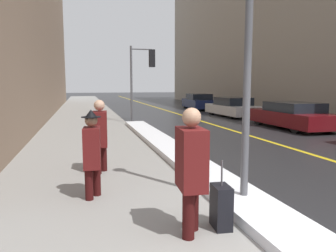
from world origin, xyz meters
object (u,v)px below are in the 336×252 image
at_px(rolling_suitcase, 221,207).
at_px(pedestrian_trailing, 92,150).
at_px(traffic_light_near, 144,68).
at_px(parked_car_navy, 199,102).
at_px(lamp_post, 249,17).
at_px(pedestrian_with_shoulder_bag, 191,166).
at_px(parked_car_white, 232,107).
at_px(pedestrian_in_glasses, 100,133).
at_px(parked_car_maroon, 292,116).

bearing_deg(rolling_suitcase, pedestrian_trailing, -131.37).
distance_m(traffic_light_near, parked_car_navy, 10.02).
bearing_deg(pedestrian_trailing, rolling_suitcase, 48.63).
distance_m(lamp_post, pedestrian_with_shoulder_bag, 2.50).
bearing_deg(parked_car_white, pedestrian_in_glasses, 139.96).
xyz_separation_m(traffic_light_near, pedestrian_in_glasses, (-2.81, -9.73, -1.93)).
relative_size(parked_car_maroon, rolling_suitcase, 4.93).
distance_m(pedestrian_in_glasses, rolling_suitcase, 3.65).
distance_m(lamp_post, pedestrian_in_glasses, 3.94).
relative_size(lamp_post, parked_car_maroon, 1.06).
relative_size(lamp_post, rolling_suitcase, 5.23).
height_order(parked_car_white, parked_car_navy, parked_car_navy).
xyz_separation_m(pedestrian_with_shoulder_bag, pedestrian_in_glasses, (-0.96, 3.37, -0.02)).
bearing_deg(pedestrian_with_shoulder_bag, parked_car_white, 156.91).
height_order(lamp_post, rolling_suitcase, lamp_post).
relative_size(pedestrian_in_glasses, parked_car_maroon, 0.35).
xyz_separation_m(lamp_post, parked_car_navy, (6.54, 20.09, -2.38)).
bearing_deg(traffic_light_near, parked_car_navy, 51.02).
xyz_separation_m(pedestrian_trailing, parked_car_maroon, (8.98, 7.13, -0.26)).
bearing_deg(pedestrian_with_shoulder_bag, parked_car_navy, 164.19).
distance_m(traffic_light_near, parked_car_white, 6.51).
distance_m(pedestrian_with_shoulder_bag, pedestrian_trailing, 2.11).
relative_size(lamp_post, pedestrian_trailing, 3.23).
relative_size(traffic_light_near, pedestrian_with_shoulder_bag, 2.35).
xyz_separation_m(parked_car_maroon, parked_car_white, (-0.08, 5.88, -0.02)).
bearing_deg(lamp_post, parked_car_navy, 71.96).
bearing_deg(pedestrian_trailing, pedestrian_with_shoulder_bag, 38.49).
relative_size(traffic_light_near, pedestrian_trailing, 2.55).
height_order(pedestrian_in_glasses, parked_car_white, pedestrian_in_glasses).
distance_m(pedestrian_trailing, pedestrian_in_glasses, 1.64).
relative_size(parked_car_white, rolling_suitcase, 4.53).
distance_m(parked_car_maroon, rolling_suitcase, 11.48).
relative_size(traffic_light_near, parked_car_white, 0.91).
bearing_deg(lamp_post, parked_car_maroon, 50.71).
xyz_separation_m(pedestrian_trailing, parked_car_white, (8.89, 13.02, -0.28)).
relative_size(lamp_post, pedestrian_with_shoulder_bag, 2.99).
bearing_deg(lamp_post, parked_car_white, 64.94).
bearing_deg(pedestrian_with_shoulder_bag, pedestrian_in_glasses, -159.67).
xyz_separation_m(lamp_post, pedestrian_trailing, (-2.37, 0.94, -2.13)).
relative_size(pedestrian_with_shoulder_bag, parked_car_navy, 0.36).
distance_m(traffic_light_near, parked_car_maroon, 7.64).
relative_size(pedestrian_trailing, rolling_suitcase, 1.62).
xyz_separation_m(pedestrian_in_glasses, parked_car_navy, (8.69, 17.52, -0.31)).
distance_m(parked_car_white, parked_car_navy, 6.13).
distance_m(pedestrian_with_shoulder_bag, rolling_suitcase, 0.77).
height_order(pedestrian_in_glasses, parked_car_navy, pedestrian_in_glasses).
bearing_deg(parked_car_navy, pedestrian_trailing, 159.23).
xyz_separation_m(lamp_post, parked_car_white, (6.53, 13.96, -2.42)).
bearing_deg(traffic_light_near, parked_car_white, 13.86).
relative_size(pedestrian_with_shoulder_bag, parked_car_white, 0.39).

